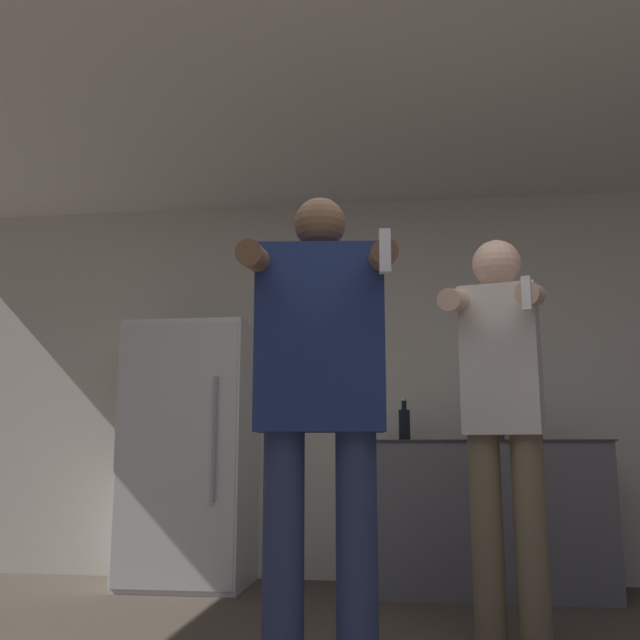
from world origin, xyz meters
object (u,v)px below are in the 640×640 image
at_px(refrigerator, 190,452).
at_px(bottle_amber_bourbon, 519,425).
at_px(person_man_side, 503,407).
at_px(person_woman_foreground, 320,400).
at_px(bottle_dark_rum, 404,423).
at_px(bottle_tall_gin, 475,426).
at_px(bottle_brown_liquor, 497,421).

height_order(refrigerator, bottle_amber_bourbon, refrigerator).
xyz_separation_m(bottle_amber_bourbon, person_man_side, (-0.25, -1.25, 0.04)).
bearing_deg(refrigerator, person_woman_foreground, -61.36).
xyz_separation_m(bottle_dark_rum, bottle_tall_gin, (0.43, 0.00, -0.02)).
xyz_separation_m(refrigerator, person_woman_foreground, (1.08, -1.98, 0.19)).
xyz_separation_m(person_woman_foreground, person_man_side, (0.73, 0.76, 0.01)).
xyz_separation_m(refrigerator, person_man_side, (1.81, -1.22, 0.20)).
distance_m(bottle_dark_rum, bottle_tall_gin, 0.43).
bearing_deg(bottle_dark_rum, bottle_brown_liquor, -0.00).
height_order(bottle_dark_rum, person_man_side, person_man_side).
relative_size(refrigerator, person_woman_foreground, 0.93).
bearing_deg(bottle_dark_rum, refrigerator, -178.88).
xyz_separation_m(bottle_dark_rum, bottle_amber_bourbon, (0.70, 0.00, -0.01)).
bearing_deg(bottle_amber_bourbon, person_man_side, -101.35).
distance_m(bottle_amber_bourbon, bottle_tall_gin, 0.26).
bearing_deg(bottle_brown_liquor, bottle_amber_bourbon, 0.00).
relative_size(refrigerator, bottle_tall_gin, 7.03).
height_order(bottle_dark_rum, bottle_tall_gin, bottle_dark_rum).
relative_size(bottle_dark_rum, bottle_amber_bourbon, 1.02).
bearing_deg(bottle_amber_bourbon, bottle_tall_gin, 180.00).
distance_m(bottle_tall_gin, person_woman_foreground, 2.13).
relative_size(bottle_amber_bourbon, bottle_brown_liquor, 0.88).
bearing_deg(bottle_dark_rum, bottle_amber_bourbon, 0.00).
xyz_separation_m(refrigerator, bottle_tall_gin, (1.80, 0.03, 0.16)).
height_order(bottle_dark_rum, person_woman_foreground, person_woman_foreground).
height_order(bottle_brown_liquor, person_man_side, person_man_side).
relative_size(bottle_dark_rum, bottle_tall_gin, 1.16).
bearing_deg(person_man_side, refrigerator, 145.96).
bearing_deg(bottle_amber_bourbon, bottle_dark_rum, 180.00).
relative_size(refrigerator, bottle_brown_liquor, 5.49).
distance_m(bottle_tall_gin, person_man_side, 1.25).
distance_m(bottle_amber_bourbon, bottle_brown_liquor, 0.13).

